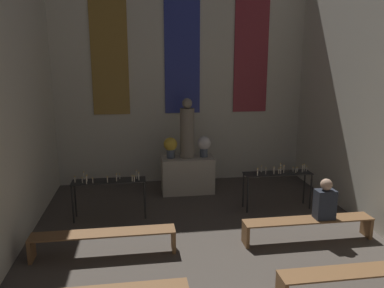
{
  "coord_description": "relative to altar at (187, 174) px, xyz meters",
  "views": [
    {
      "loc": [
        -1.22,
        -0.74,
        3.27
      ],
      "look_at": [
        0.0,
        7.47,
        1.42
      ],
      "focal_mm": 35.0,
      "sensor_mm": 36.0,
      "label": 1
    }
  ],
  "objects": [
    {
      "name": "candle_rack_right",
      "position": [
        1.85,
        -1.39,
        0.27
      ],
      "size": [
        1.52,
        0.39,
        1.02
      ],
      "color": "black",
      "rests_on": "ground_plane"
    },
    {
      "name": "pew_back_left",
      "position": [
        -1.85,
        -2.98,
        -0.13
      ],
      "size": [
        2.44,
        0.36,
        0.42
      ],
      "color": "brown",
      "rests_on": "ground_plane"
    },
    {
      "name": "statue",
      "position": [
        0.0,
        0.0,
        1.13
      ],
      "size": [
        0.35,
        0.35,
        1.48
      ],
      "color": "gray",
      "rests_on": "altar"
    },
    {
      "name": "flower_vase_right",
      "position": [
        0.42,
        -0.0,
        0.76
      ],
      "size": [
        0.34,
        0.34,
        0.52
      ],
      "color": "#4C5666",
      "rests_on": "altar"
    },
    {
      "name": "candle_rack_left",
      "position": [
        -1.84,
        -1.39,
        0.27
      ],
      "size": [
        1.52,
        0.39,
        1.02
      ],
      "color": "black",
      "rests_on": "ground_plane"
    },
    {
      "name": "wall_back",
      "position": [
        0.0,
        1.01,
        2.55
      ],
      "size": [
        6.89,
        0.16,
        5.94
      ],
      "color": "beige",
      "rests_on": "ground_plane"
    },
    {
      "name": "pew_second_right",
      "position": [
        1.85,
        -4.71,
        -0.13
      ],
      "size": [
        2.44,
        0.36,
        0.42
      ],
      "color": "brown",
      "rests_on": "ground_plane"
    },
    {
      "name": "person_seated",
      "position": [
        2.15,
        -2.98,
        0.31
      ],
      "size": [
        0.36,
        0.24,
        0.76
      ],
      "color": "#282D38",
      "rests_on": "pew_back_right"
    },
    {
      "name": "flower_vase_left",
      "position": [
        -0.42,
        -0.0,
        0.76
      ],
      "size": [
        0.34,
        0.34,
        0.52
      ],
      "color": "#4C5666",
      "rests_on": "altar"
    },
    {
      "name": "altar",
      "position": [
        0.0,
        0.0,
        0.0
      ],
      "size": [
        1.3,
        0.71,
        0.9
      ],
      "color": "#BCB29E",
      "rests_on": "ground_plane"
    },
    {
      "name": "pew_back_right",
      "position": [
        1.85,
        -2.98,
        -0.13
      ],
      "size": [
        2.44,
        0.36,
        0.42
      ],
      "color": "brown",
      "rests_on": "ground_plane"
    }
  ]
}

